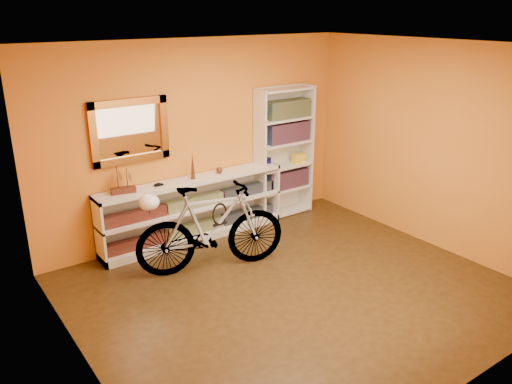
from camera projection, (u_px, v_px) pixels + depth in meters
floor at (293, 291)px, 5.69m from camera, size 4.50×4.00×0.01m
ceiling at (299, 46)px, 4.81m from camera, size 4.50×4.00×0.01m
back_wall at (199, 140)px, 6.79m from camera, size 4.50×0.01×2.60m
left_wall at (73, 231)px, 4.02m from camera, size 0.01×4.00×2.60m
right_wall at (434, 146)px, 6.48m from camera, size 0.01×4.00×2.60m
gilt_mirror at (130, 131)px, 6.15m from camera, size 0.98×0.06×0.78m
wall_socket at (255, 201)px, 7.62m from camera, size 0.09×0.02×0.09m
console_unit at (194, 209)px, 6.82m from camera, size 2.60×0.35×0.85m
cd_row_lower at (196, 227)px, 6.89m from camera, size 2.50×0.13×0.14m
cd_row_upper at (195, 202)px, 6.77m from camera, size 2.50×0.13×0.14m
model_ship at (122, 179)px, 6.11m from camera, size 0.31×0.16×0.35m
toy_car at (159, 186)px, 6.42m from camera, size 0.00×0.00×0.00m
bronze_ornament at (193, 166)px, 6.62m from camera, size 0.06×0.06×0.36m
decorative_orb at (219, 170)px, 6.88m from camera, size 0.09×0.09×0.09m
bookcase at (284, 153)px, 7.50m from camera, size 0.90×0.30×1.90m
book_row_a at (286, 179)px, 7.66m from camera, size 0.70×0.22×0.26m
book_row_b at (287, 132)px, 7.42m from camera, size 0.70×0.22×0.28m
book_row_c at (287, 109)px, 7.31m from camera, size 0.70×0.22×0.25m
travel_mug at (268, 163)px, 7.35m from camera, size 0.07×0.07×0.17m
red_tin at (272, 113)px, 7.21m from camera, size 0.17×0.17×0.17m
yellow_bag at (299, 158)px, 7.64m from camera, size 0.19×0.14×0.14m
bicycle at (211, 228)px, 5.99m from camera, size 0.96×1.86×1.06m
helmet at (149, 202)px, 5.64m from camera, size 0.23×0.22×0.18m
u_lock at (220, 214)px, 5.97m from camera, size 0.20×0.02×0.20m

